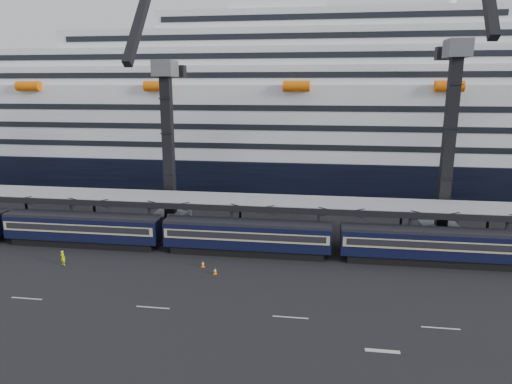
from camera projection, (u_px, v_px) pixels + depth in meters
The scene contains 10 objects.
ground at pixel (315, 297), 41.62m from camera, with size 260.00×260.00×0.00m, color black.
lane_markings at pixel (420, 334), 35.43m from camera, with size 111.00×4.27×0.02m.
train at pixel (276, 237), 51.41m from camera, with size 133.05×3.00×4.05m.
canopy at pixel (319, 204), 53.92m from camera, with size 130.00×6.25×5.53m.
cruise_ship at pixel (316, 122), 83.29m from camera, with size 214.09×28.84×34.00m.
crane_dark_near at pixel (167, 140), 59.64m from camera, with size 4.50×17.75×35.08m.
crane_dark_mid at pixel (450, 134), 53.42m from camera, with size 4.50×18.24×39.64m.
worker at pixel (63, 258), 48.99m from camera, with size 0.60×0.39×1.64m, color #D5F70D.
traffic_cone_c at pixel (203, 264), 48.55m from camera, with size 0.37×0.37×0.73m.
traffic_cone_d at pixel (215, 271), 46.73m from camera, with size 0.36×0.36×0.71m.
Camera 1 is at (0.17, -38.72, 18.85)m, focal length 32.00 mm.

